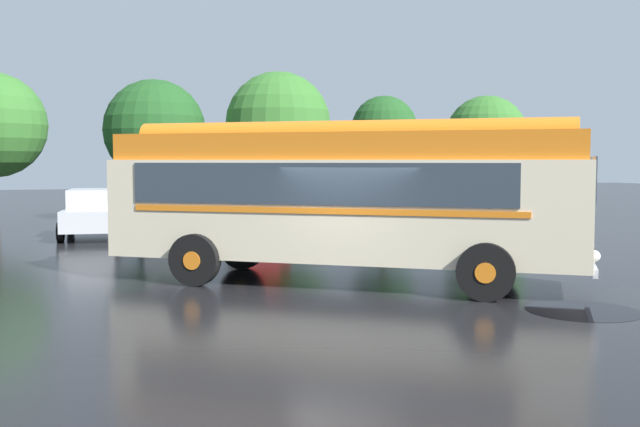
{
  "coord_description": "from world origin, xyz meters",
  "views": [
    {
      "loc": [
        -5.65,
        -13.99,
        2.62
      ],
      "look_at": [
        0.32,
        2.39,
        1.4
      ],
      "focal_mm": 42.0,
      "sensor_mm": 36.0,
      "label": 1
    }
  ],
  "objects_px": {
    "vintage_bus": "(344,195)",
    "car_mid_left": "(166,212)",
    "car_near_left": "(92,213)",
    "car_mid_right": "(253,210)"
  },
  "relations": [
    {
      "from": "car_mid_left",
      "to": "car_near_left",
      "type": "bearing_deg",
      "value": 167.91
    },
    {
      "from": "car_near_left",
      "to": "car_mid_right",
      "type": "xyz_separation_m",
      "value": [
        5.62,
        -0.31,
        0.0
      ]
    },
    {
      "from": "vintage_bus",
      "to": "car_mid_right",
      "type": "xyz_separation_m",
      "value": [
        1.06,
        11.57,
        -1.05
      ]
    },
    {
      "from": "car_near_left",
      "to": "car_mid_left",
      "type": "relative_size",
      "value": 1.02
    },
    {
      "from": "vintage_bus",
      "to": "car_mid_right",
      "type": "bearing_deg",
      "value": 84.77
    },
    {
      "from": "car_mid_right",
      "to": "vintage_bus",
      "type": "bearing_deg",
      "value": -95.23
    },
    {
      "from": "vintage_bus",
      "to": "car_near_left",
      "type": "bearing_deg",
      "value": 110.99
    },
    {
      "from": "car_mid_left",
      "to": "car_mid_right",
      "type": "relative_size",
      "value": 1.01
    },
    {
      "from": "vintage_bus",
      "to": "car_mid_left",
      "type": "bearing_deg",
      "value": 100.6
    },
    {
      "from": "vintage_bus",
      "to": "car_near_left",
      "type": "height_order",
      "value": "vintage_bus"
    }
  ]
}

